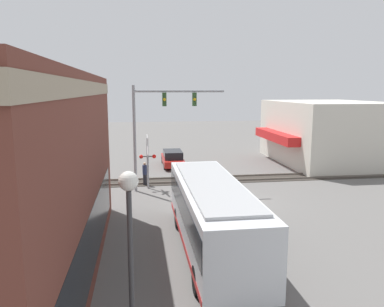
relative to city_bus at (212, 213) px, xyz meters
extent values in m
plane|color=#605E5B|center=(6.75, -2.80, -1.70)|extent=(120.00, 120.00, 0.00)
cube|color=gray|center=(-1.66, 4.85, 5.26)|extent=(16.34, 0.36, 0.50)
cube|color=black|center=(-1.66, 4.75, 0.00)|extent=(13.56, 0.12, 2.20)
cube|color=beige|center=(18.36, -14.81, 1.21)|extent=(12.37, 9.01, 5.82)
cube|color=red|center=(18.36, -9.75, 0.90)|extent=(8.66, 1.20, 0.80)
cube|color=silver|center=(0.01, 0.00, -0.01)|extent=(10.30, 2.55, 2.54)
cube|color=black|center=(0.01, 0.00, 0.37)|extent=(10.09, 2.59, 1.07)
cube|color=#B21E1E|center=(0.01, 0.00, -1.10)|extent=(10.09, 2.58, 0.24)
cube|color=#A5A8AA|center=(0.01, 0.00, 1.32)|extent=(8.75, 2.17, 0.12)
cylinder|color=black|center=(2.96, 0.00, -1.20)|extent=(1.00, 2.57, 1.00)
cylinder|color=black|center=(-3.34, 0.00, -1.20)|extent=(1.00, 2.57, 1.00)
cylinder|color=gray|center=(10.29, 3.30, 1.91)|extent=(0.20, 0.20, 7.22)
cylinder|color=gray|center=(10.29, 0.24, 5.12)|extent=(0.16, 6.12, 0.16)
cube|color=#284723|center=(10.29, 1.26, 4.57)|extent=(0.30, 0.27, 0.90)
sphere|color=yellow|center=(10.13, 1.26, 4.57)|extent=(0.20, 0.20, 0.20)
cube|color=#284723|center=(10.29, -0.78, 4.57)|extent=(0.30, 0.27, 0.90)
sphere|color=yellow|center=(10.13, -0.78, 4.57)|extent=(0.20, 0.20, 0.20)
cylinder|color=gray|center=(10.91, 2.43, 0.10)|extent=(0.14, 0.14, 3.60)
cube|color=white|center=(10.91, 2.43, 1.40)|extent=(1.41, 0.06, 1.41)
cube|color=white|center=(10.91, 2.43, 1.40)|extent=(1.41, 0.06, 1.41)
cylinder|color=#38383A|center=(10.91, 2.43, 0.60)|extent=(0.08, 0.90, 0.08)
sphere|color=red|center=(10.86, 1.98, 0.60)|extent=(0.28, 0.28, 0.28)
sphere|color=red|center=(10.86, 2.88, 0.60)|extent=(0.28, 0.28, 0.28)
cylinder|color=#38383A|center=(-7.03, 3.26, 0.67)|extent=(0.12, 0.12, 4.74)
sphere|color=white|center=(-7.03, 3.26, 3.26)|extent=(0.44, 0.44, 0.44)
cube|color=#332D28|center=(12.75, -2.80, -1.68)|extent=(2.60, 60.00, 0.03)
cube|color=#6B6056|center=(12.03, -2.80, -1.62)|extent=(0.07, 60.00, 0.15)
cube|color=#6B6056|center=(13.47, -2.80, -1.62)|extent=(0.07, 60.00, 0.15)
cube|color=#B21E19|center=(18.54, 0.00, -1.17)|extent=(4.87, 1.80, 0.55)
cube|color=black|center=(18.30, 0.00, -0.57)|extent=(2.68, 1.62, 0.66)
cylinder|color=black|center=(20.05, 0.00, -1.38)|extent=(0.64, 1.82, 0.64)
cylinder|color=black|center=(17.03, 0.00, -1.38)|extent=(0.64, 1.82, 0.64)
cylinder|color=#473828|center=(2.98, -2.10, -1.26)|extent=(0.28, 0.28, 0.89)
cylinder|color=maroon|center=(2.98, -2.10, -0.44)|extent=(0.34, 0.34, 0.74)
sphere|color=tan|center=(2.98, -2.10, 0.04)|extent=(0.24, 0.24, 0.24)
cylinder|color=black|center=(11.83, 2.64, -1.29)|extent=(0.28, 0.28, 0.81)
cylinder|color=#262D4C|center=(11.83, 2.64, -0.55)|extent=(0.34, 0.34, 0.68)
sphere|color=tan|center=(11.83, 2.64, -0.10)|extent=(0.22, 0.22, 0.22)
camera|label=1|loc=(-15.05, 3.01, 5.22)|focal=35.00mm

